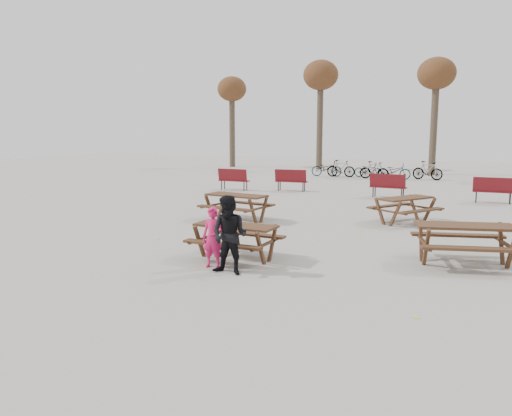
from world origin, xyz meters
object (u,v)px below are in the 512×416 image
at_px(main_picnic_table, 236,233).
at_px(adult, 230,235).
at_px(picnic_table_far, 405,210).
at_px(child, 213,238).
at_px(picnic_table_north, 237,208).
at_px(soda_bottle, 235,222).
at_px(picnic_table_east, 464,245).
at_px(food_tray, 231,224).

relative_size(main_picnic_table, adult, 1.15).
distance_m(main_picnic_table, picnic_table_far, 6.67).
bearing_deg(adult, child, 153.14).
height_order(main_picnic_table, adult, adult).
relative_size(main_picnic_table, picnic_table_far, 0.98).
xyz_separation_m(adult, picnic_table_north, (-2.72, 5.26, -0.36)).
distance_m(soda_bottle, picnic_table_east, 4.88).
height_order(main_picnic_table, food_tray, food_tray).
bearing_deg(main_picnic_table, food_tray, -146.92).
distance_m(food_tray, picnic_table_east, 4.98).
relative_size(soda_bottle, picnic_table_east, 0.09).
bearing_deg(picnic_table_north, soda_bottle, -56.31).
relative_size(main_picnic_table, picnic_table_north, 0.93).
relative_size(child, adult, 0.81).
distance_m(soda_bottle, picnic_table_far, 6.74).
xyz_separation_m(child, picnic_table_east, (4.62, 2.55, -0.20)).
xyz_separation_m(food_tray, picnic_table_north, (-2.17, 4.24, -0.38)).
height_order(soda_bottle, adult, adult).
relative_size(main_picnic_table, picnic_table_east, 0.91).
height_order(soda_bottle, child, child).
xyz_separation_m(picnic_table_north, picnic_table_far, (4.80, 1.98, -0.02)).
bearing_deg(adult, picnic_table_far, 72.86).
relative_size(soda_bottle, picnic_table_north, 0.09).
distance_m(adult, picnic_table_far, 7.54).
relative_size(main_picnic_table, child, 1.43).
xyz_separation_m(soda_bottle, picnic_table_far, (2.51, 6.23, -0.45)).
distance_m(child, adult, 0.62).
distance_m(main_picnic_table, picnic_table_east, 4.86).
bearing_deg(main_picnic_table, picnic_table_east, 20.86).
bearing_deg(soda_bottle, picnic_table_east, 21.84).
distance_m(food_tray, picnic_table_far, 6.77).
height_order(adult, picnic_table_east, adult).
relative_size(food_tray, picnic_table_east, 0.09).
bearing_deg(main_picnic_table, adult, -67.15).
height_order(main_picnic_table, soda_bottle, soda_bottle).
height_order(main_picnic_table, picnic_table_east, picnic_table_east).
bearing_deg(adult, picnic_table_east, 33.50).
bearing_deg(main_picnic_table, picnic_table_north, 118.43).
xyz_separation_m(soda_bottle, picnic_table_east, (4.51, 1.81, -0.42)).
distance_m(child, picnic_table_east, 5.29).
bearing_deg(child, picnic_table_north, 107.12).
bearing_deg(child, picnic_table_east, 22.46).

